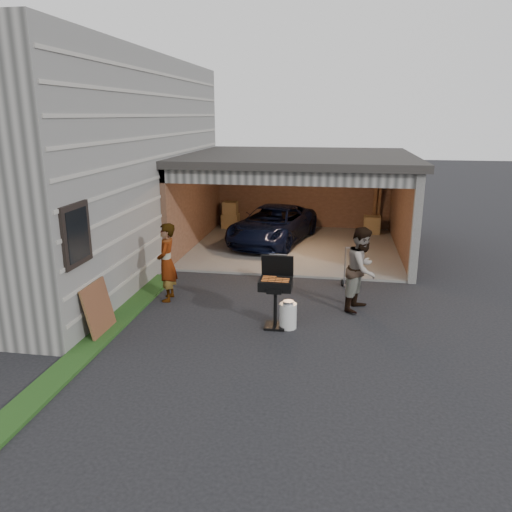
% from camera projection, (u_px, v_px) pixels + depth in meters
% --- Properties ---
extents(ground, '(80.00, 80.00, 0.00)m').
position_uv_depth(ground, '(227.00, 331.00, 9.61)').
color(ground, black).
rests_on(ground, ground).
extents(house, '(7.00, 11.00, 5.50)m').
position_uv_depth(house, '(42.00, 163.00, 13.60)').
color(house, '#474744').
rests_on(house, ground).
extents(groundcover_strip, '(0.50, 8.00, 0.06)m').
position_uv_depth(groundcover_strip, '(93.00, 344.00, 9.00)').
color(groundcover_strip, '#193814').
rests_on(groundcover_strip, ground).
extents(garage, '(6.80, 6.30, 2.90)m').
position_uv_depth(garage, '(298.00, 187.00, 15.42)').
color(garage, '#605E59').
rests_on(garage, ground).
extents(minivan, '(2.81, 4.48, 1.15)m').
position_uv_depth(minivan, '(273.00, 226.00, 15.94)').
color(minivan, black).
rests_on(minivan, ground).
extents(woman, '(0.50, 0.69, 1.76)m').
position_uv_depth(woman, '(167.00, 262.00, 11.00)').
color(woman, silver).
rests_on(woman, ground).
extents(man, '(0.97, 1.07, 1.79)m').
position_uv_depth(man, '(362.00, 269.00, 10.47)').
color(man, '#43201A').
rests_on(man, ground).
extents(bbq_grill, '(0.63, 0.55, 1.40)m').
position_uv_depth(bbq_grill, '(276.00, 286.00, 9.59)').
color(bbq_grill, black).
rests_on(bbq_grill, ground).
extents(propane_tank, '(0.36, 0.36, 0.50)m').
position_uv_depth(propane_tank, '(288.00, 316.00, 9.69)').
color(propane_tank, silver).
rests_on(propane_tank, ground).
extents(plywood_panel, '(0.25, 0.91, 1.00)m').
position_uv_depth(plywood_panel, '(99.00, 309.00, 9.36)').
color(plywood_panel, brown).
rests_on(plywood_panel, ground).
extents(hand_truck, '(0.42, 0.36, 0.98)m').
position_uv_depth(hand_truck, '(350.00, 279.00, 12.06)').
color(hand_truck, gray).
rests_on(hand_truck, ground).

